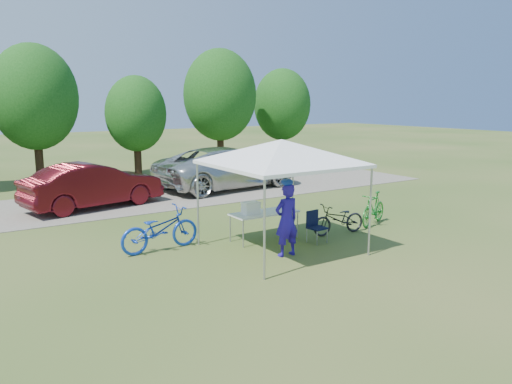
% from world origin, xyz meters
% --- Properties ---
extents(ground, '(100.00, 100.00, 0.00)m').
position_xyz_m(ground, '(0.00, 0.00, 0.00)').
color(ground, '#2D5119').
rests_on(ground, ground).
extents(gravel_strip, '(24.00, 5.00, 0.02)m').
position_xyz_m(gravel_strip, '(0.00, 8.00, 0.01)').
color(gravel_strip, gray).
rests_on(gravel_strip, ground).
extents(canopy, '(4.53, 4.53, 3.00)m').
position_xyz_m(canopy, '(0.00, 0.00, 2.65)').
color(canopy, '#A5A5AA').
rests_on(canopy, ground).
extents(treeline, '(24.89, 4.28, 6.30)m').
position_xyz_m(treeline, '(-0.29, 14.05, 3.53)').
color(treeline, '#382314').
rests_on(treeline, ground).
extents(folding_table, '(1.81, 0.75, 0.74)m').
position_xyz_m(folding_table, '(0.18, 0.99, 0.70)').
color(folding_table, white).
rests_on(folding_table, ground).
extents(folding_chair, '(0.46, 0.48, 0.82)m').
position_xyz_m(folding_chair, '(1.16, 0.09, 0.48)').
color(folding_chair, black).
rests_on(folding_chair, ground).
extents(cooler, '(0.44, 0.30, 0.32)m').
position_xyz_m(cooler, '(-0.24, 0.99, 0.91)').
color(cooler, white).
rests_on(cooler, folding_table).
extents(ice_cream_cup, '(0.08, 0.08, 0.06)m').
position_xyz_m(ice_cream_cup, '(0.55, 0.94, 0.77)').
color(ice_cream_cup, '#C5D231').
rests_on(ice_cream_cup, folding_table).
extents(cyclist, '(0.64, 0.42, 1.74)m').
position_xyz_m(cyclist, '(-0.16, -0.45, 0.87)').
color(cyclist, '#22129A').
rests_on(cyclist, ground).
extents(bike_blue, '(2.09, 0.86, 1.07)m').
position_xyz_m(bike_blue, '(-2.51, 1.57, 0.54)').
color(bike_blue, '#153DBB').
rests_on(bike_blue, ground).
extents(bike_green, '(1.66, 1.03, 0.97)m').
position_xyz_m(bike_green, '(3.78, 0.55, 0.48)').
color(bike_green, '#1C7E25').
rests_on(bike_green, ground).
extents(bike_dark, '(1.68, 0.75, 0.85)m').
position_xyz_m(bike_dark, '(2.20, 0.31, 0.43)').
color(bike_dark, black).
rests_on(bike_dark, ground).
extents(minivan, '(6.40, 3.40, 1.71)m').
position_xyz_m(minivan, '(3.32, 8.33, 0.88)').
color(minivan, silver).
rests_on(minivan, gravel_strip).
extents(sedan, '(4.88, 2.52, 1.53)m').
position_xyz_m(sedan, '(-2.49, 7.46, 0.79)').
color(sedan, '#4F0D13').
rests_on(sedan, gravel_strip).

